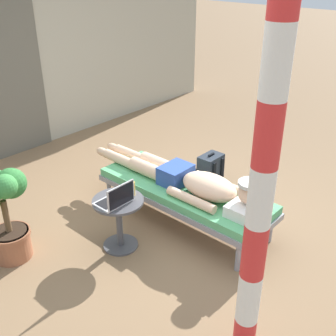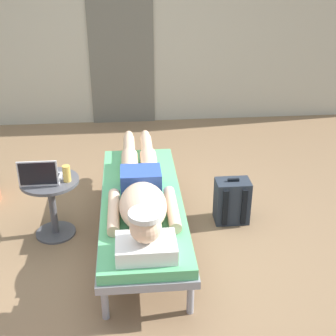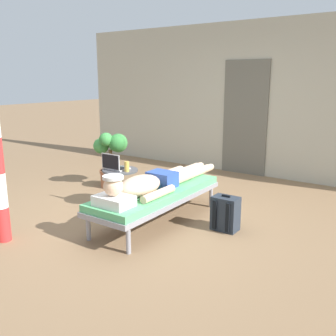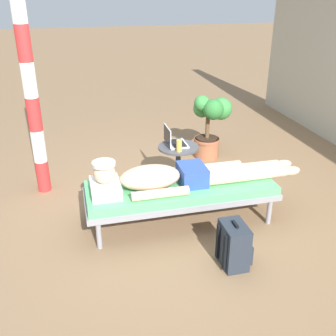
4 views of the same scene
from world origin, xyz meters
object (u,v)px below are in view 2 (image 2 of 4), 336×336
drink_glass (67,174)px  laptop (40,177)px  lounge_chair (142,206)px  side_table (52,198)px  person_reclining (142,192)px  backpack (232,201)px

drink_glass → laptop: bearing=-175.1°
lounge_chair → side_table: bearing=166.3°
lounge_chair → person_reclining: 0.19m
lounge_chair → person_reclining: bearing=-90.0°
side_table → lounge_chair: bearing=-13.7°
side_table → person_reclining: bearing=-19.4°
lounge_chair → drink_glass: 0.66m
lounge_chair → person_reclining: person_reclining is taller
side_table → laptop: (-0.06, -0.05, 0.23)m
drink_glass → lounge_chair: bearing=-14.0°
lounge_chair → laptop: (-0.81, 0.13, 0.24)m
drink_glass → person_reclining: bearing=-21.1°
side_table → drink_glass: size_ratio=3.82×
laptop → drink_glass: bearing=4.9°
side_table → backpack: side_table is taller
lounge_chair → laptop: bearing=170.8°
person_reclining → laptop: size_ratio=7.00×
side_table → backpack: (1.55, 0.07, -0.16)m
person_reclining → side_table: 0.81m
side_table → laptop: bearing=-139.5°
laptop → drink_glass: size_ratio=2.26×
side_table → backpack: 1.56m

